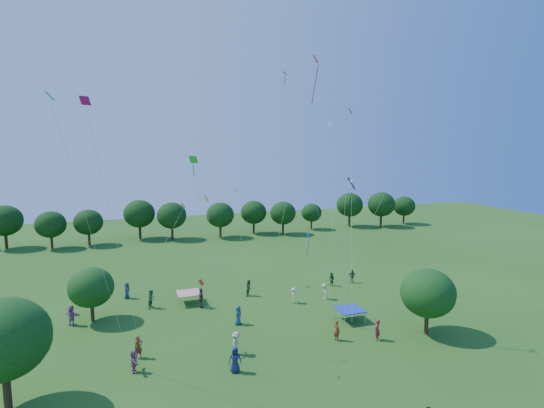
% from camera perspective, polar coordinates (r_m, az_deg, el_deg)
% --- Properties ---
extents(near_tree_west, '(5.23, 5.23, 6.73)m').
position_cam_1_polar(near_tree_west, '(29.79, -32.49, -15.08)').
color(near_tree_west, '#422B19').
rests_on(near_tree_west, ground).
extents(near_tree_north, '(3.89, 3.89, 4.88)m').
position_cam_1_polar(near_tree_north, '(41.04, -23.16, -10.26)').
color(near_tree_north, '#422B19').
rests_on(near_tree_north, ground).
extents(near_tree_east, '(4.41, 4.41, 5.48)m').
position_cam_1_polar(near_tree_east, '(37.55, 20.23, -11.17)').
color(near_tree_east, '#422B19').
rests_on(near_tree_east, ground).
extents(treeline, '(88.01, 8.77, 6.77)m').
position_cam_1_polar(treeline, '(73.13, -11.80, -1.41)').
color(treeline, '#422B19').
rests_on(treeline, ground).
extents(tent_red_stripe, '(2.20, 2.20, 1.10)m').
position_cam_1_polar(tent_red_stripe, '(43.51, -11.15, -11.67)').
color(tent_red_stripe, red).
rests_on(tent_red_stripe, ground).
extents(tent_blue, '(2.20, 2.20, 1.10)m').
position_cam_1_polar(tent_blue, '(39.29, 10.39, -13.79)').
color(tent_blue, '#1B34B0').
rests_on(tent_blue, ground).
extents(crowd_person_0, '(0.88, 0.94, 1.71)m').
position_cam_1_polar(crowd_person_0, '(38.12, -4.58, -14.66)').
color(crowd_person_0, navy).
rests_on(crowd_person_0, ground).
extents(crowd_person_1, '(0.74, 0.61, 1.71)m').
position_cam_1_polar(crowd_person_1, '(33.99, -17.52, -17.86)').
color(crowd_person_1, maroon).
rests_on(crowd_person_1, ground).
extents(crowd_person_2, '(0.84, 0.95, 1.70)m').
position_cam_1_polar(crowd_person_2, '(44.85, -3.08, -11.20)').
color(crowd_person_2, '#264D21').
rests_on(crowd_person_2, ground).
extents(crowd_person_3, '(0.72, 1.11, 1.57)m').
position_cam_1_polar(crowd_person_3, '(42.91, 2.96, -12.17)').
color(crowd_person_3, '#B4AC90').
rests_on(crowd_person_3, ground).
extents(crowd_person_4, '(0.70, 1.20, 1.93)m').
position_cam_1_polar(crowd_person_4, '(42.16, -9.52, -12.37)').
color(crowd_person_4, '#423835').
rests_on(crowd_person_4, ground).
extents(crowd_person_5, '(1.67, 1.57, 1.81)m').
position_cam_1_polar(crowd_person_5, '(41.57, -25.36, -13.39)').
color(crowd_person_5, '#9D5B98').
rests_on(crowd_person_5, ground).
extents(crowd_person_6, '(0.75, 0.94, 1.68)m').
position_cam_1_polar(crowd_person_6, '(46.47, -18.93, -10.94)').
color(crowd_person_6, navy).
rests_on(crowd_person_6, ground).
extents(crowd_person_7, '(0.73, 0.75, 1.70)m').
position_cam_1_polar(crowd_person_7, '(36.21, 13.96, -16.11)').
color(crowd_person_7, maroon).
rests_on(crowd_person_7, ground).
extents(crowd_person_8, '(0.88, 1.01, 1.80)m').
position_cam_1_polar(crowd_person_8, '(43.13, -15.86, -12.18)').
color(crowd_person_8, '#285E35').
rests_on(crowd_person_8, ground).
extents(crowd_person_9, '(1.01, 1.26, 1.76)m').
position_cam_1_polar(crowd_person_9, '(33.14, -4.83, -18.16)').
color(crowd_person_9, '#B8A593').
rests_on(crowd_person_9, ground).
extents(crowd_person_10, '(0.96, 0.52, 1.57)m').
position_cam_1_polar(crowd_person_10, '(49.72, 10.71, -9.51)').
color(crowd_person_10, '#38302D').
rests_on(crowd_person_10, ground).
extents(crowd_person_11, '(0.65, 1.53, 1.60)m').
position_cam_1_polar(crowd_person_11, '(32.25, -18.07, -19.45)').
color(crowd_person_11, '#874F75').
rests_on(crowd_person_11, ground).
extents(crowd_person_12, '(0.94, 0.59, 1.80)m').
position_cam_1_polar(crowd_person_12, '(30.91, -5.00, -20.13)').
color(crowd_person_12, navy).
rests_on(crowd_person_12, ground).
extents(crowd_person_13, '(0.56, 0.71, 1.67)m').
position_cam_1_polar(crowd_person_13, '(35.56, 8.70, -16.44)').
color(crowd_person_13, maroon).
rests_on(crowd_person_13, ground).
extents(crowd_person_14, '(0.63, 0.84, 1.52)m').
position_cam_1_polar(crowd_person_14, '(48.25, 8.01, -10.01)').
color(crowd_person_14, '#214E2D').
rests_on(crowd_person_14, ground).
extents(crowd_person_15, '(0.68, 1.14, 1.63)m').
position_cam_1_polar(crowd_person_15, '(44.20, 7.06, -11.58)').
color(crowd_person_15, '#AFA98C').
rests_on(crowd_person_15, ground).
extents(pirate_kite, '(1.86, 3.58, 11.47)m').
position_cam_1_polar(pirate_kite, '(36.42, 10.66, 2.45)').
color(pirate_kite, black).
extents(red_high_kite, '(4.46, 1.25, 20.99)m').
position_cam_1_polar(red_high_kite, '(33.71, 4.52, 12.19)').
color(red_high_kite, red).
extents(small_kite_0, '(2.85, 2.29, 16.84)m').
position_cam_1_polar(small_kite_0, '(26.88, -22.16, 4.69)').
color(small_kite_0, '#B90A3A').
extents(small_kite_1, '(5.12, 2.86, 8.28)m').
position_cam_1_polar(small_kite_1, '(44.70, -12.56, -1.69)').
color(small_kite_1, orange).
extents(small_kite_2, '(5.22, 3.83, 15.14)m').
position_cam_1_polar(small_kite_2, '(42.87, 16.07, 4.08)').
color(small_kite_2, yellow).
extents(small_kite_3, '(0.58, 0.90, 16.92)m').
position_cam_1_polar(small_kite_3, '(33.60, 10.03, 3.93)').
color(small_kite_3, '#1A9342').
extents(small_kite_4, '(3.63, 2.98, 17.08)m').
position_cam_1_polar(small_kite_4, '(27.82, -25.63, 5.40)').
color(small_kite_4, '#117AB3').
extents(small_kite_5, '(4.80, 4.28, 22.52)m').
position_cam_1_polar(small_kite_5, '(48.67, 3.29, 10.93)').
color(small_kite_5, '#94188B').
extents(small_kite_6, '(1.66, 4.71, 17.07)m').
position_cam_1_polar(small_kite_6, '(50.64, 7.81, 7.11)').
color(small_kite_6, white).
extents(small_kite_7, '(1.91, 3.29, 6.86)m').
position_cam_1_polar(small_kite_7, '(36.10, 5.33, -5.67)').
color(small_kite_7, '#0C78C1').
extents(small_kite_8, '(1.80, 2.70, 5.23)m').
position_cam_1_polar(small_kite_8, '(29.74, -9.08, -11.70)').
color(small_kite_8, red).
extents(small_kite_9, '(0.51, 3.65, 9.61)m').
position_cam_1_polar(small_kite_9, '(47.02, -4.66, 0.42)').
color(small_kite_9, orange).
extents(small_kite_10, '(1.39, 1.74, 10.77)m').
position_cam_1_polar(small_kite_10, '(29.58, -8.36, -3.42)').
color(small_kite_10, yellow).
extents(small_kite_11, '(1.85, 1.37, 13.37)m').
position_cam_1_polar(small_kite_11, '(31.37, -9.92, 1.70)').
color(small_kite_11, '#259A1C').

